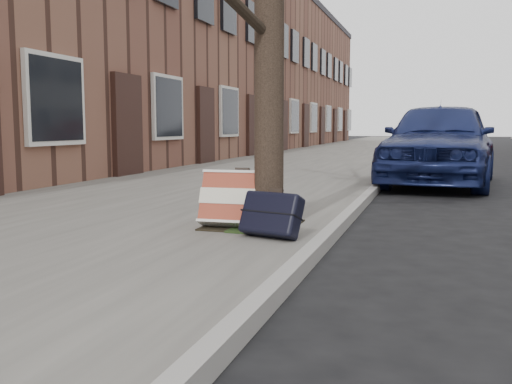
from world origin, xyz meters
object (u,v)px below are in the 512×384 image
(suitcase_navy, at_px, (271,214))
(car_near_mid, at_px, (444,140))
(car_near_front, at_px, (440,142))
(suitcase_red, at_px, (239,200))

(suitcase_navy, relative_size, car_near_mid, 0.14)
(suitcase_navy, xyz_separation_m, car_near_front, (1.40, 6.46, 0.46))
(car_near_front, bearing_deg, suitcase_navy, -96.51)
(suitcase_red, relative_size, suitcase_navy, 1.32)
(car_near_front, bearing_deg, car_near_mid, 94.62)
(suitcase_red, xyz_separation_m, suitcase_navy, (0.42, -0.34, -0.06))
(suitcase_navy, bearing_deg, car_near_front, 93.38)
(car_near_front, height_order, car_near_mid, car_near_front)
(car_near_front, relative_size, car_near_mid, 1.21)
(car_near_mid, bearing_deg, suitcase_navy, -86.73)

